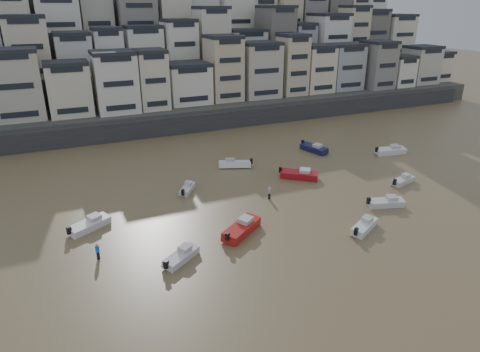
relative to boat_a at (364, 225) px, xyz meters
name	(u,v)px	position (x,y,z in m)	size (l,w,h in m)	color
harbor_wall	(194,122)	(-4.62, 46.58, 1.07)	(140.00, 3.00, 3.50)	#38383A
hillside	(163,46)	(0.11, 86.42, 12.33)	(141.04, 66.00, 50.00)	#4C4C47
boat_a	(364,225)	(0.00, 0.00, 0.00)	(4.99, 1.63, 1.36)	silver
boat_b	(386,201)	(6.48, 3.80, -0.01)	(4.95, 1.62, 1.35)	silver
boat_c	(242,227)	(-12.97, 4.88, 0.18)	(6.28, 2.05, 1.71)	#AF1A15
boat_d	(403,179)	(13.87, 8.65, -0.06)	(4.55, 1.49, 1.24)	silver
boat_e	(299,173)	(1.33, 16.22, 0.12)	(5.90, 1.93, 1.61)	maroon
boat_f	(187,188)	(-15.01, 18.41, -0.11)	(4.15, 1.36, 1.13)	silver
boat_g	(391,150)	(21.29, 19.37, 0.10)	(5.69, 1.86, 1.55)	silver
boat_h	(235,163)	(-5.41, 24.35, 0.06)	(5.45, 1.78, 1.49)	white
boat_i	(314,147)	(10.08, 25.74, 0.09)	(5.66, 1.85, 1.54)	#151843
boat_j	(181,255)	(-20.68, 2.37, -0.03)	(4.77, 1.56, 1.30)	silver
boat_k	(89,224)	(-28.30, 12.78, 0.05)	(5.34, 1.75, 1.46)	white
person_blue	(98,251)	(-28.17, 6.09, 0.19)	(0.44, 0.44, 1.74)	blue
person_pink	(269,193)	(-5.92, 11.74, 0.19)	(0.44, 0.44, 1.74)	#BA838C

